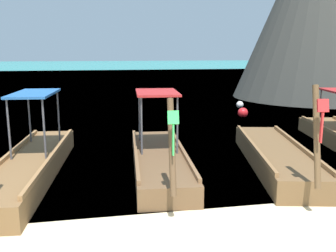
{
  "coord_description": "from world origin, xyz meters",
  "views": [
    {
      "loc": [
        -1.67,
        -4.51,
        3.07
      ],
      "look_at": [
        0.0,
        4.15,
        1.3
      ],
      "focal_mm": 39.83,
      "sensor_mm": 36.0,
      "label": 1
    }
  ],
  "objects_px": {
    "longtail_boat_blue_ribbon": "(31,164)",
    "longtail_boat_red_ribbon": "(276,156)",
    "mooring_buoy_near": "(243,113)",
    "mooring_buoy_far": "(240,105)",
    "longtail_boat_green_ribbon": "(159,158)"
  },
  "relations": [
    {
      "from": "longtail_boat_red_ribbon",
      "to": "mooring_buoy_far",
      "type": "distance_m",
      "value": 10.65
    },
    {
      "from": "mooring_buoy_far",
      "to": "longtail_boat_green_ribbon",
      "type": "bearing_deg",
      "value": -121.91
    },
    {
      "from": "longtail_boat_red_ribbon",
      "to": "mooring_buoy_far",
      "type": "height_order",
      "value": "longtail_boat_red_ribbon"
    },
    {
      "from": "longtail_boat_green_ribbon",
      "to": "mooring_buoy_far",
      "type": "xyz_separation_m",
      "value": [
        6.19,
        9.94,
        -0.12
      ]
    },
    {
      "from": "mooring_buoy_near",
      "to": "mooring_buoy_far",
      "type": "height_order",
      "value": "mooring_buoy_near"
    },
    {
      "from": "mooring_buoy_far",
      "to": "longtail_boat_blue_ribbon",
      "type": "bearing_deg",
      "value": -133.49
    },
    {
      "from": "longtail_boat_blue_ribbon",
      "to": "mooring_buoy_far",
      "type": "distance_m",
      "value": 13.66
    },
    {
      "from": "longtail_boat_red_ribbon",
      "to": "mooring_buoy_near",
      "type": "height_order",
      "value": "longtail_boat_red_ribbon"
    },
    {
      "from": "longtail_boat_green_ribbon",
      "to": "longtail_boat_red_ribbon",
      "type": "xyz_separation_m",
      "value": [
        3.15,
        -0.28,
        -0.03
      ]
    },
    {
      "from": "longtail_boat_blue_ribbon",
      "to": "longtail_boat_green_ribbon",
      "type": "height_order",
      "value": "longtail_boat_blue_ribbon"
    },
    {
      "from": "longtail_boat_blue_ribbon",
      "to": "longtail_boat_red_ribbon",
      "type": "bearing_deg",
      "value": -2.73
    },
    {
      "from": "longtail_boat_blue_ribbon",
      "to": "mooring_buoy_near",
      "type": "height_order",
      "value": "longtail_boat_blue_ribbon"
    },
    {
      "from": "longtail_boat_red_ribbon",
      "to": "longtail_boat_blue_ribbon",
      "type": "bearing_deg",
      "value": 177.27
    },
    {
      "from": "longtail_boat_red_ribbon",
      "to": "mooring_buoy_far",
      "type": "bearing_deg",
      "value": 73.47
    },
    {
      "from": "mooring_buoy_near",
      "to": "longtail_boat_blue_ribbon",
      "type": "bearing_deg",
      "value": -140.1
    }
  ]
}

